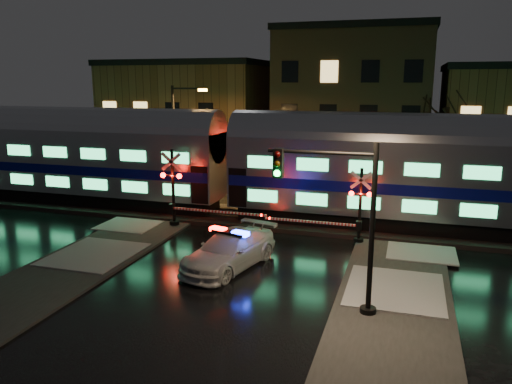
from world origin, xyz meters
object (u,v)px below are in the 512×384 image
crossing_signal_right (352,213)px  traffic_light (344,225)px  crossing_signal_left (179,196)px  police_car (229,250)px  streetlight (177,134)px

crossing_signal_right → traffic_light: (0.54, -7.56, 1.57)m
crossing_signal_right → crossing_signal_left: crossing_signal_left is taller
police_car → crossing_signal_left: crossing_signal_left is taller
crossing_signal_left → traffic_light: (9.65, -7.57, 1.36)m
police_car → crossing_signal_left: size_ratio=0.93×
traffic_light → crossing_signal_left: bearing=131.9°
crossing_signal_right → traffic_light: bearing=-85.9°
crossing_signal_right → crossing_signal_left: size_ratio=0.88×
crossing_signal_right → streetlight: (-12.34, 6.70, 2.76)m
police_car → crossing_signal_right: bearing=60.3°
crossing_signal_left → streetlight: 7.85m
crossing_signal_left → streetlight: (-3.23, 6.69, 2.54)m
traffic_light → crossing_signal_right: bearing=84.1°
streetlight → police_car: bearing=-55.5°
crossing_signal_left → traffic_light: bearing=-38.1°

